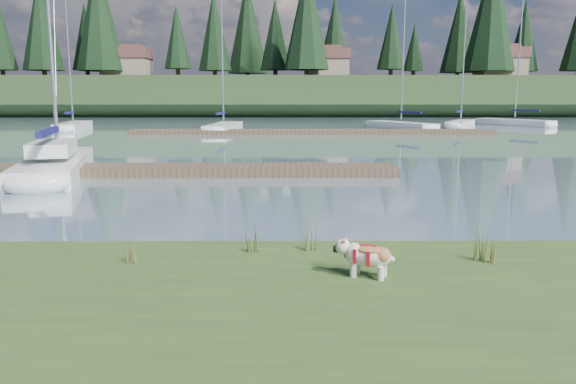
{
  "coord_description": "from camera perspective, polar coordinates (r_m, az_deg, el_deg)",
  "views": [
    {
      "loc": [
        0.14,
        -10.57,
        2.75
      ],
      "look_at": [
        0.19,
        -0.5,
        1.01
      ],
      "focal_mm": 35.0,
      "sensor_mm": 36.0,
      "label": 1
    }
  ],
  "objects": [
    {
      "name": "dock_near",
      "position": [
        20.17,
        -12.14,
        2.18
      ],
      "size": [
        16.0,
        2.0,
        0.3
      ],
      "primitive_type": "cube",
      "color": "#4C3D2C",
      "rests_on": "ground"
    },
    {
      "name": "mud_lip",
      "position": [
        9.37,
        -1.15,
        -6.81
      ],
      "size": [
        60.0,
        0.5,
        0.14
      ],
      "primitive_type": "cube",
      "color": "#33281C",
      "rests_on": "ground"
    },
    {
      "name": "weed_1",
      "position": [
        8.78,
        2.35,
        -4.79
      ],
      "size": [
        0.17,
        0.14,
        0.44
      ],
      "color": "#475B23",
      "rests_on": "bank"
    },
    {
      "name": "sailboat_bg_3",
      "position": [
        48.12,
        10.85,
        6.74
      ],
      "size": [
        5.27,
        8.4,
        12.48
      ],
      "rotation": [
        0.0,
        0.0,
        2.03
      ],
      "color": "white",
      "rests_on": "ground"
    },
    {
      "name": "conifer_6",
      "position": [
        84.12,
        19.96,
        16.92
      ],
      "size": [
        7.04,
        7.04,
        17.0
      ],
      "color": "#382619",
      "rests_on": "ridge"
    },
    {
      "name": "ridge",
      "position": [
        83.57,
        -0.38,
        9.63
      ],
      "size": [
        200.0,
        20.0,
        5.0
      ],
      "primitive_type": "cube",
      "color": "#213419",
      "rests_on": "ground"
    },
    {
      "name": "sailboat_bg_1",
      "position": [
        45.16,
        -6.38,
        6.66
      ],
      "size": [
        2.41,
        9.19,
        13.43
      ],
      "rotation": [
        0.0,
        0.0,
        1.5
      ],
      "color": "white",
      "rests_on": "ground"
    },
    {
      "name": "ground",
      "position": [
        40.67,
        -0.48,
        5.92
      ],
      "size": [
        200.0,
        200.0,
        0.0
      ],
      "primitive_type": "plane",
      "color": "#7E98A8",
      "rests_on": "ground"
    },
    {
      "name": "conifer_2",
      "position": [
        83.2,
        -18.69,
        16.76
      ],
      "size": [
        6.6,
        6.6,
        16.05
      ],
      "color": "#382619",
      "rests_on": "ridge"
    },
    {
      "name": "dock_far",
      "position": [
        40.7,
        2.35,
        6.13
      ],
      "size": [
        26.0,
        2.2,
        0.3
      ],
      "primitive_type": "cube",
      "color": "#4C3D2C",
      "rests_on": "ground"
    },
    {
      "name": "sailboat_main",
      "position": [
        22.32,
        -22.3,
        3.08
      ],
      "size": [
        4.15,
        9.6,
        13.51
      ],
      "rotation": [
        0.0,
        0.0,
        1.82
      ],
      "color": "white",
      "rests_on": "ground"
    },
    {
      "name": "weed_4",
      "position": [
        8.68,
        19.78,
        -5.44
      ],
      "size": [
        0.17,
        0.14,
        0.48
      ],
      "color": "#475B23",
      "rests_on": "bank"
    },
    {
      "name": "house_2",
      "position": [
        85.11,
        20.75,
        12.25
      ],
      "size": [
        6.3,
        5.3,
        4.65
      ],
      "color": "gray",
      "rests_on": "ridge"
    },
    {
      "name": "house_0",
      "position": [
        83.69,
        -16.01,
        12.55
      ],
      "size": [
        6.3,
        5.3,
        4.65
      ],
      "color": "gray",
      "rests_on": "ridge"
    },
    {
      "name": "sailboat_bg_0",
      "position": [
        49.71,
        -20.8,
        6.37
      ],
      "size": [
        3.02,
        8.72,
        12.35
      ],
      "rotation": [
        0.0,
        0.0,
        1.73
      ],
      "color": "white",
      "rests_on": "ground"
    },
    {
      "name": "weed_0",
      "position": [
        8.69,
        -3.78,
        -4.81
      ],
      "size": [
        0.17,
        0.14,
        0.49
      ],
      "color": "#475B23",
      "rests_on": "bank"
    },
    {
      "name": "conifer_3",
      "position": [
        83.68,
        -7.53,
        15.88
      ],
      "size": [
        4.84,
        4.84,
        12.25
      ],
      "color": "#382619",
      "rests_on": "ridge"
    },
    {
      "name": "conifer_5",
      "position": [
        82.33,
        10.49,
        15.27
      ],
      "size": [
        3.96,
        3.96,
        10.35
      ],
      "color": "#382619",
      "rests_on": "ridge"
    },
    {
      "name": "bulldog",
      "position": [
        7.59,
        8.04,
        -6.32
      ],
      "size": [
        0.82,
        0.54,
        0.48
      ],
      "rotation": [
        0.0,
        0.0,
        2.76
      ],
      "color": "silver",
      "rests_on": "bank"
    },
    {
      "name": "weed_2",
      "position": [
        8.65,
        18.78,
        -4.79
      ],
      "size": [
        0.17,
        0.14,
        0.71
      ],
      "color": "#475B23",
      "rests_on": "bank"
    },
    {
      "name": "house_1",
      "position": [
        81.91,
        3.92,
        12.97
      ],
      "size": [
        6.3,
        5.3,
        4.65
      ],
      "color": "gray",
      "rests_on": "ridge"
    },
    {
      "name": "conifer_1",
      "position": [
        91.32,
        -27.24,
        14.11
      ],
      "size": [
        4.4,
        4.4,
        11.3
      ],
      "color": "#382619",
      "rests_on": "ridge"
    },
    {
      "name": "sailboat_bg_4",
      "position": [
        52.33,
        17.25,
        6.71
      ],
      "size": [
        4.52,
        6.81,
        10.42
      ],
      "rotation": [
        0.0,
        0.0,
        1.08
      ],
      "color": "white",
      "rests_on": "ground"
    },
    {
      "name": "conifer_4",
      "position": [
        77.32,
        1.93,
        17.48
      ],
      "size": [
        6.16,
        6.16,
        15.1
      ],
      "color": "#382619",
      "rests_on": "ridge"
    },
    {
      "name": "sailboat_bg_5",
      "position": [
        56.36,
        21.43,
        6.66
      ],
      "size": [
        5.74,
        8.0,
        11.91
      ],
      "rotation": [
        0.0,
        0.0,
        2.12
      ],
      "color": "white",
      "rests_on": "ground"
    },
    {
      "name": "weed_3",
      "position": [
        8.47,
        -15.84,
        -5.65
      ],
      "size": [
        0.17,
        0.14,
        0.46
      ],
      "color": "#475B23",
      "rests_on": "bank"
    }
  ]
}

